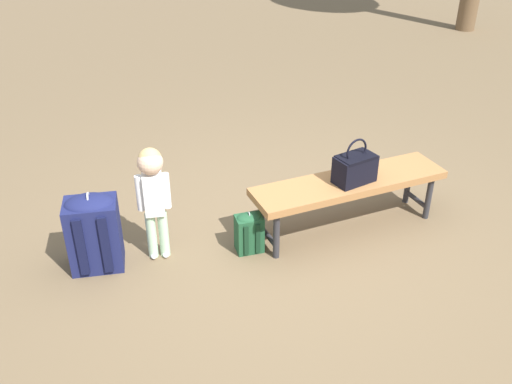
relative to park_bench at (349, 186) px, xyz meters
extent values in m
plane|color=brown|center=(0.54, 0.09, -0.39)|extent=(40.00, 40.00, 0.00)
cube|color=#9E6B3D|center=(0.00, 0.00, 0.03)|extent=(1.64, 0.59, 0.06)
cylinder|color=#2D2D33|center=(0.68, 0.22, -0.20)|extent=(0.05, 0.05, 0.39)
cylinder|color=#2D2D33|center=(0.71, -0.06, -0.20)|extent=(0.05, 0.05, 0.39)
cylinder|color=#2D2D33|center=(-0.71, 0.06, -0.20)|extent=(0.05, 0.05, 0.39)
cylinder|color=#2D2D33|center=(-0.68, -0.22, -0.20)|extent=(0.05, 0.05, 0.39)
cylinder|color=#2D2D33|center=(0.70, 0.08, -0.29)|extent=(0.07, 0.28, 0.04)
cylinder|color=#2D2D33|center=(-0.70, -0.08, -0.29)|extent=(0.07, 0.28, 0.04)
cube|color=black|center=(-0.01, 0.04, 0.17)|extent=(0.36, 0.26, 0.22)
cube|color=black|center=(-0.01, 0.04, 0.27)|extent=(0.33, 0.25, 0.02)
torus|color=black|center=(-0.01, 0.04, 0.33)|extent=(0.19, 0.07, 0.20)
cylinder|color=#B2D8B2|center=(1.48, -0.05, -0.20)|extent=(0.07, 0.07, 0.38)
cylinder|color=#B2D8B2|center=(1.57, -0.06, -0.20)|extent=(0.07, 0.07, 0.38)
ellipsoid|color=white|center=(1.49, -0.03, -0.37)|extent=(0.06, 0.09, 0.04)
ellipsoid|color=white|center=(1.58, -0.04, -0.37)|extent=(0.06, 0.09, 0.04)
cube|color=white|center=(1.53, -0.05, 0.15)|extent=(0.15, 0.13, 0.33)
cylinder|color=white|center=(1.43, -0.04, 0.17)|extent=(0.05, 0.05, 0.28)
cylinder|color=white|center=(1.62, -0.06, 0.17)|extent=(0.05, 0.05, 0.28)
sphere|color=beige|center=(1.53, -0.05, 0.41)|extent=(0.18, 0.18, 0.18)
sphere|color=tan|center=(1.53, -0.06, 0.43)|extent=(0.17, 0.17, 0.17)
cube|color=#191E4C|center=(1.98, -0.06, -0.12)|extent=(0.40, 0.31, 0.55)
ellipsoid|color=#191E4C|center=(1.98, -0.06, 0.14)|extent=(0.38, 0.29, 0.12)
cube|color=black|center=(1.96, -0.21, -0.20)|extent=(0.26, 0.06, 0.25)
cube|color=black|center=(2.08, 0.08, -0.12)|extent=(0.06, 0.03, 0.46)
cube|color=black|center=(1.91, 0.10, -0.12)|extent=(0.06, 0.03, 0.46)
torus|color=#B2B2B7|center=(1.98, -0.06, 0.19)|extent=(0.02, 0.09, 0.09)
cube|color=#1E4C2D|center=(0.85, 0.08, -0.24)|extent=(0.21, 0.15, 0.30)
ellipsoid|color=#1E4C2D|center=(0.85, 0.08, -0.10)|extent=(0.19, 0.14, 0.07)
cube|color=#13311D|center=(0.85, -0.01, -0.29)|extent=(0.14, 0.02, 0.14)
cube|color=#13311D|center=(0.90, 0.16, -0.24)|extent=(0.03, 0.01, 0.26)
cube|color=#13311D|center=(0.80, 0.16, -0.24)|extent=(0.03, 0.01, 0.26)
torus|color=#B2B2B7|center=(0.85, 0.08, -0.07)|extent=(0.01, 0.05, 0.05)
camera|label=1|loc=(1.83, 3.55, 2.24)|focal=40.03mm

